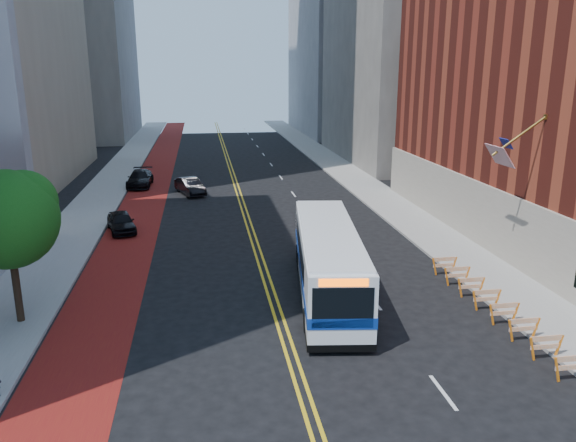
% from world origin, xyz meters
% --- Properties ---
extents(ground, '(160.00, 160.00, 0.00)m').
position_xyz_m(ground, '(0.00, 0.00, 0.00)').
color(ground, black).
rests_on(ground, ground).
extents(sidewalk_left, '(4.00, 140.00, 0.15)m').
position_xyz_m(sidewalk_left, '(-12.00, 30.00, 0.07)').
color(sidewalk_left, gray).
rests_on(sidewalk_left, ground).
extents(sidewalk_right, '(4.00, 140.00, 0.15)m').
position_xyz_m(sidewalk_right, '(12.00, 30.00, 0.07)').
color(sidewalk_right, gray).
rests_on(sidewalk_right, ground).
extents(bus_lane_paint, '(3.60, 140.00, 0.01)m').
position_xyz_m(bus_lane_paint, '(-8.10, 30.00, 0.00)').
color(bus_lane_paint, maroon).
rests_on(bus_lane_paint, ground).
extents(center_line_inner, '(0.14, 140.00, 0.01)m').
position_xyz_m(center_line_inner, '(-0.18, 30.00, 0.00)').
color(center_line_inner, gold).
rests_on(center_line_inner, ground).
extents(center_line_outer, '(0.14, 140.00, 0.01)m').
position_xyz_m(center_line_outer, '(0.18, 30.00, 0.00)').
color(center_line_outer, gold).
rests_on(center_line_outer, ground).
extents(lane_dashes, '(0.14, 98.20, 0.01)m').
position_xyz_m(lane_dashes, '(4.80, 38.00, 0.01)').
color(lane_dashes, silver).
rests_on(lane_dashes, ground).
extents(construction_barriers, '(1.42, 10.91, 1.00)m').
position_xyz_m(construction_barriers, '(9.60, 3.42, 0.68)').
color(construction_barriers, orange).
rests_on(construction_barriers, ground).
extents(street_tree, '(4.20, 4.20, 6.70)m').
position_xyz_m(street_tree, '(-11.24, 6.04, 4.91)').
color(street_tree, black).
rests_on(street_tree, sidewalk_left).
extents(transit_bus, '(4.34, 12.68, 3.42)m').
position_xyz_m(transit_bus, '(2.75, 7.22, 1.78)').
color(transit_bus, silver).
rests_on(transit_bus, ground).
extents(car_a, '(2.62, 4.33, 1.38)m').
position_xyz_m(car_a, '(-8.80, 20.18, 0.69)').
color(car_a, black).
rests_on(car_a, ground).
extents(car_b, '(2.95, 4.69, 1.46)m').
position_xyz_m(car_b, '(-4.28, 31.37, 0.73)').
color(car_b, black).
rests_on(car_b, ground).
extents(car_c, '(2.29, 5.28, 1.51)m').
position_xyz_m(car_c, '(-9.01, 35.59, 0.76)').
color(car_c, black).
rests_on(car_c, ground).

